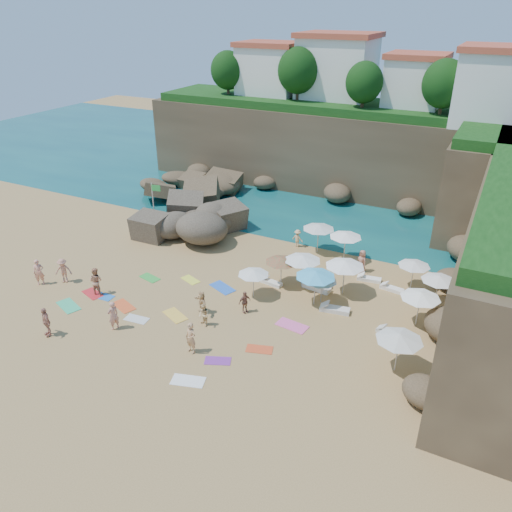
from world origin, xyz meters
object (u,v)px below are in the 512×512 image
at_px(rock_outcrop, 190,234).
at_px(person_stand_2, 298,238).
at_px(person_stand_1, 96,281).
at_px(parasol_0, 319,227).
at_px(parasol_2, 345,264).
at_px(person_stand_4, 362,261).
at_px(person_stand_0, 39,272).
at_px(person_stand_3, 245,302).
at_px(person_stand_6, 113,315).
at_px(flag_pole, 154,202).
at_px(parasol_1, 346,235).
at_px(lounger_0, 271,283).
at_px(person_stand_5, 217,212).

bearing_deg(rock_outcrop, person_stand_2, 11.69).
height_order(rock_outcrop, person_stand_1, person_stand_1).
distance_m(rock_outcrop, parasol_0, 11.18).
height_order(person_stand_1, person_stand_2, person_stand_1).
distance_m(rock_outcrop, person_stand_2, 9.28).
bearing_deg(parasol_2, rock_outcrop, 166.70).
height_order(person_stand_1, person_stand_4, person_stand_1).
distance_m(rock_outcrop, person_stand_0, 12.72).
bearing_deg(parasol_0, person_stand_0, -138.74).
height_order(person_stand_3, person_stand_6, person_stand_6).
bearing_deg(person_stand_1, person_stand_2, -135.81).
height_order(person_stand_0, person_stand_2, person_stand_0).
height_order(flag_pole, parasol_2, flag_pole).
xyz_separation_m(parasol_1, person_stand_2, (-4.07, 0.57, -1.39)).
height_order(rock_outcrop, person_stand_0, person_stand_0).
relative_size(person_stand_1, person_stand_4, 1.14).
bearing_deg(person_stand_2, person_stand_3, 104.42).
distance_m(rock_outcrop, parasol_2, 15.17).
xyz_separation_m(rock_outcrop, person_stand_2, (9.06, 1.87, 0.73)).
bearing_deg(parasol_1, lounger_0, -119.88).
xyz_separation_m(parasol_1, person_stand_0, (-17.73, -13.12, -1.17)).
bearing_deg(parasol_0, rock_outcrop, -170.99).
bearing_deg(rock_outcrop, lounger_0, -24.83).
relative_size(lounger_0, person_stand_5, 1.08).
distance_m(person_stand_2, person_stand_6, 16.42).
relative_size(parasol_0, lounger_0, 1.60).
bearing_deg(lounger_0, flag_pole, 172.74).
distance_m(lounger_0, person_stand_1, 11.91).
height_order(flag_pole, person_stand_5, flag_pole).
distance_m(person_stand_3, person_stand_5, 15.33).
bearing_deg(person_stand_6, parasol_1, 164.85).
bearing_deg(person_stand_6, rock_outcrop, -147.75).
bearing_deg(parasol_1, person_stand_2, 172.02).
relative_size(person_stand_2, person_stand_5, 1.01).
xyz_separation_m(rock_outcrop, person_stand_6, (3.61, -13.61, 0.94)).
xyz_separation_m(person_stand_1, person_stand_4, (15.01, 11.13, -0.12)).
bearing_deg(person_stand_0, parasol_2, -21.53).
bearing_deg(lounger_0, parasol_2, 20.93).
distance_m(person_stand_2, person_stand_4, 6.03).
relative_size(person_stand_2, person_stand_6, 0.78).
height_order(lounger_0, person_stand_1, person_stand_1).
xyz_separation_m(lounger_0, person_stand_3, (-0.01, -3.96, 0.63)).
height_order(rock_outcrop, person_stand_2, person_stand_2).
relative_size(rock_outcrop, person_stand_5, 4.75).
relative_size(parasol_2, person_stand_0, 1.38).
height_order(lounger_0, person_stand_3, person_stand_3).
bearing_deg(person_stand_5, parasol_1, -39.81).
relative_size(rock_outcrop, person_stand_6, 3.63).
relative_size(parasol_0, parasol_2, 0.95).
xyz_separation_m(parasol_1, parasol_2, (1.47, -4.76, 0.16)).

